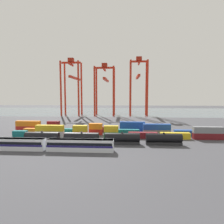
% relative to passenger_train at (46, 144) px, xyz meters
% --- Properties ---
extents(ground_plane, '(420.00, 420.00, 0.00)m').
position_rel_passenger_train_xyz_m(ground_plane, '(10.23, 60.59, -2.14)').
color(ground_plane, '#424247').
extents(harbour_water, '(400.00, 110.00, 0.01)m').
position_rel_passenger_train_xyz_m(harbour_water, '(10.23, 151.17, -2.14)').
color(harbour_water, slate).
rests_on(harbour_water, ground_plane).
extents(passenger_train, '(44.48, 3.14, 3.90)m').
position_rel_passenger_train_xyz_m(passenger_train, '(0.00, 0.00, 0.00)').
color(passenger_train, silver).
rests_on(passenger_train, ground_plane).
extents(freight_tank_row, '(58.56, 3.02, 4.48)m').
position_rel_passenger_train_xyz_m(freight_tank_row, '(17.20, 9.87, -0.01)').
color(freight_tank_row, '#232326').
rests_on(freight_tank_row, ground_plane).
extents(shipping_container_0, '(6.04, 2.44, 2.60)m').
position_rel_passenger_train_xyz_m(shipping_container_0, '(-19.90, 19.91, -0.84)').
color(shipping_container_0, '#146066').
rests_on(shipping_container_0, ground_plane).
extents(shipping_container_1, '(12.10, 2.44, 2.60)m').
position_rel_passenger_train_xyz_m(shipping_container_1, '(-6.59, 19.91, -0.84)').
color(shipping_container_1, silver).
rests_on(shipping_container_1, ground_plane).
extents(shipping_container_2, '(12.10, 2.44, 2.60)m').
position_rel_passenger_train_xyz_m(shipping_container_2, '(-6.59, 19.91, 1.76)').
color(shipping_container_2, gold).
rests_on(shipping_container_2, shipping_container_1).
extents(shipping_container_3, '(6.04, 2.44, 2.60)m').
position_rel_passenger_train_xyz_m(shipping_container_3, '(6.72, 19.91, -0.84)').
color(shipping_container_3, '#AD211C').
rests_on(shipping_container_3, ground_plane).
extents(shipping_container_4, '(6.04, 2.44, 2.60)m').
position_rel_passenger_train_xyz_m(shipping_container_4, '(6.72, 19.91, 1.76)').
color(shipping_container_4, gold).
rests_on(shipping_container_4, shipping_container_3).
extents(shipping_container_5, '(6.04, 2.44, 2.60)m').
position_rel_passenger_train_xyz_m(shipping_container_5, '(20.04, 19.91, -0.84)').
color(shipping_container_5, '#197538').
rests_on(shipping_container_5, ground_plane).
extents(shipping_container_6, '(6.04, 2.44, 2.60)m').
position_rel_passenger_train_xyz_m(shipping_container_6, '(20.04, 19.91, 1.76)').
color(shipping_container_6, gold).
rests_on(shipping_container_6, shipping_container_5).
extents(shipping_container_7, '(12.10, 2.44, 2.60)m').
position_rel_passenger_train_xyz_m(shipping_container_7, '(33.35, 19.91, -0.84)').
color(shipping_container_7, maroon).
rests_on(shipping_container_7, ground_plane).
extents(shipping_container_8, '(12.10, 2.44, 2.60)m').
position_rel_passenger_train_xyz_m(shipping_container_8, '(46.66, 19.91, -0.84)').
color(shipping_container_8, gold).
rests_on(shipping_container_8, ground_plane).
extents(shipping_container_9, '(12.10, 2.44, 2.60)m').
position_rel_passenger_train_xyz_m(shipping_container_9, '(59.97, 19.91, -0.84)').
color(shipping_container_9, maroon).
rests_on(shipping_container_9, ground_plane).
extents(shipping_container_10, '(12.10, 2.44, 2.60)m').
position_rel_passenger_train_xyz_m(shipping_container_10, '(59.97, 19.91, 1.76)').
color(shipping_container_10, slate).
rests_on(shipping_container_10, shipping_container_9).
extents(shipping_container_11, '(12.10, 2.44, 2.60)m').
position_rel_passenger_train_xyz_m(shipping_container_11, '(-15.17, 26.17, -0.84)').
color(shipping_container_11, orange).
rests_on(shipping_container_11, ground_plane).
extents(shipping_container_12, '(12.10, 2.44, 2.60)m').
position_rel_passenger_train_xyz_m(shipping_container_12, '(-1.34, 26.17, -0.84)').
color(shipping_container_12, '#146066').
rests_on(shipping_container_12, ground_plane).
extents(shipping_container_13, '(6.04, 2.44, 2.60)m').
position_rel_passenger_train_xyz_m(shipping_container_13, '(12.49, 26.17, -0.84)').
color(shipping_container_13, '#AD211C').
rests_on(shipping_container_13, ground_plane).
extents(shipping_container_14, '(6.04, 2.44, 2.60)m').
position_rel_passenger_train_xyz_m(shipping_container_14, '(12.49, 26.17, 1.76)').
color(shipping_container_14, orange).
rests_on(shipping_container_14, shipping_container_13).
extents(shipping_container_15, '(12.10, 2.44, 2.60)m').
position_rel_passenger_train_xyz_m(shipping_container_15, '(26.33, 26.17, -0.84)').
color(shipping_container_15, '#146066').
rests_on(shipping_container_15, ground_plane).
extents(shipping_container_16, '(12.10, 2.44, 2.60)m').
position_rel_passenger_train_xyz_m(shipping_container_16, '(40.16, 26.17, -0.84)').
color(shipping_container_16, slate).
rests_on(shipping_container_16, ground_plane).
extents(shipping_container_17, '(12.10, 2.44, 2.60)m').
position_rel_passenger_train_xyz_m(shipping_container_17, '(40.16, 26.17, 1.76)').
color(shipping_container_17, '#1C4299').
rests_on(shipping_container_17, shipping_container_16).
extents(shipping_container_18, '(12.10, 2.44, 2.60)m').
position_rel_passenger_train_xyz_m(shipping_container_18, '(53.99, 26.17, -0.84)').
color(shipping_container_18, '#1C4299').
rests_on(shipping_container_18, ground_plane).
extents(shipping_container_19, '(12.10, 2.44, 2.60)m').
position_rel_passenger_train_xyz_m(shipping_container_19, '(67.82, 26.17, -0.84)').
color(shipping_container_19, slate).
rests_on(shipping_container_19, ground_plane).
extents(shipping_container_20, '(12.10, 2.44, 2.60)m').
position_rel_passenger_train_xyz_m(shipping_container_20, '(-22.65, 32.43, -0.84)').
color(shipping_container_20, '#AD211C').
rests_on(shipping_container_20, ground_plane).
extents(shipping_container_21, '(12.10, 2.44, 2.60)m').
position_rel_passenger_train_xyz_m(shipping_container_21, '(-22.65, 32.43, 1.76)').
color(shipping_container_21, orange).
rests_on(shipping_container_21, shipping_container_20).
extents(shipping_container_22, '(6.04, 2.44, 2.60)m').
position_rel_passenger_train_xyz_m(shipping_container_22, '(-9.63, 32.43, -0.84)').
color(shipping_container_22, '#1C4299').
rests_on(shipping_container_22, ground_plane).
extents(shipping_container_23, '(6.04, 2.44, 2.60)m').
position_rel_passenger_train_xyz_m(shipping_container_23, '(-9.63, 32.43, 1.76)').
color(shipping_container_23, maroon).
rests_on(shipping_container_23, shipping_container_22).
extents(shipping_container_24, '(6.04, 2.44, 2.60)m').
position_rel_passenger_train_xyz_m(shipping_container_24, '(3.39, 32.43, -0.84)').
color(shipping_container_24, '#1C4299').
rests_on(shipping_container_24, ground_plane).
extents(shipping_container_25, '(12.10, 2.44, 2.60)m').
position_rel_passenger_train_xyz_m(shipping_container_25, '(16.41, 32.43, -0.84)').
color(shipping_container_25, maroon).
rests_on(shipping_container_25, ground_plane).
extents(shipping_container_26, '(12.10, 2.44, 2.60)m').
position_rel_passenger_train_xyz_m(shipping_container_26, '(29.43, 32.43, -0.84)').
color(shipping_container_26, '#1C4299').
rests_on(shipping_container_26, ground_plane).
extents(shipping_container_27, '(12.10, 2.44, 2.60)m').
position_rel_passenger_train_xyz_m(shipping_container_27, '(29.43, 32.43, 1.76)').
color(shipping_container_27, '#1C4299').
rests_on(shipping_container_27, shipping_container_26).
extents(gantry_crane_west, '(17.18, 38.51, 50.71)m').
position_rel_passenger_train_xyz_m(gantry_crane_west, '(-21.99, 113.56, 27.96)').
color(gantry_crane_west, red).
rests_on(gantry_crane_west, ground_plane).
extents(gantry_crane_central, '(17.96, 40.62, 45.92)m').
position_rel_passenger_train_xyz_m(gantry_crane_central, '(7.97, 114.12, 25.79)').
color(gantry_crane_central, red).
rests_on(gantry_crane_central, ground_plane).
extents(gantry_crane_east, '(15.93, 33.33, 51.08)m').
position_rel_passenger_train_xyz_m(gantry_crane_east, '(37.93, 113.00, 27.97)').
color(gantry_crane_east, red).
rests_on(gantry_crane_east, ground_plane).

